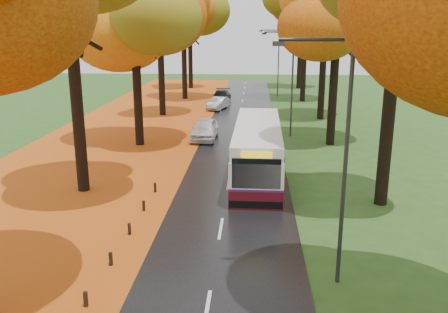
# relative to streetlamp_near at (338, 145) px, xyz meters

# --- Properties ---
(road) EXTENTS (6.50, 90.00, 0.04)m
(road) POSITION_rel_streetlamp_near_xyz_m (-3.95, 17.00, -4.69)
(road) COLOR black
(road) RESTS_ON ground
(centre_line) EXTENTS (0.12, 90.00, 0.01)m
(centre_line) POSITION_rel_streetlamp_near_xyz_m (-3.95, 17.00, -4.67)
(centre_line) COLOR silver
(centre_line) RESTS_ON road
(leaf_verge) EXTENTS (12.00, 90.00, 0.02)m
(leaf_verge) POSITION_rel_streetlamp_near_xyz_m (-12.95, 17.00, -4.70)
(leaf_verge) COLOR #96430D
(leaf_verge) RESTS_ON ground
(leaf_drift) EXTENTS (0.90, 90.00, 0.01)m
(leaf_drift) POSITION_rel_streetlamp_near_xyz_m (-7.00, 17.00, -4.67)
(leaf_drift) COLOR #CA5214
(leaf_drift) RESTS_ON road
(trees_left) EXTENTS (9.20, 74.00, 13.88)m
(trees_left) POSITION_rel_streetlamp_near_xyz_m (-11.13, 19.06, 4.82)
(trees_left) COLOR black
(trees_left) RESTS_ON ground
(trees_right) EXTENTS (9.30, 74.20, 13.96)m
(trees_right) POSITION_rel_streetlamp_near_xyz_m (3.24, 18.91, 4.98)
(trees_right) COLOR black
(trees_right) RESTS_ON ground
(streetlamp_near) EXTENTS (2.45, 0.18, 8.00)m
(streetlamp_near) POSITION_rel_streetlamp_near_xyz_m (0.00, 0.00, 0.00)
(streetlamp_near) COLOR #333538
(streetlamp_near) RESTS_ON ground
(streetlamp_mid) EXTENTS (2.45, 0.18, 8.00)m
(streetlamp_mid) POSITION_rel_streetlamp_near_xyz_m (0.00, 22.00, 0.00)
(streetlamp_mid) COLOR #333538
(streetlamp_mid) RESTS_ON ground
(streetlamp_far) EXTENTS (2.45, 0.18, 8.00)m
(streetlamp_far) POSITION_rel_streetlamp_near_xyz_m (0.00, 44.00, 0.00)
(streetlamp_far) COLOR #333538
(streetlamp_far) RESTS_ON ground
(bus) EXTENTS (2.73, 11.24, 2.95)m
(bus) POSITION_rel_streetlamp_near_xyz_m (-2.39, 11.67, -3.13)
(bus) COLOR #450A13
(bus) RESTS_ON road
(car_white) EXTENTS (1.94, 4.57, 1.54)m
(car_white) POSITION_rel_streetlamp_near_xyz_m (-6.30, 20.40, -3.90)
(car_white) COLOR white
(car_white) RESTS_ON road
(car_silver) EXTENTS (2.27, 3.97, 1.24)m
(car_silver) POSITION_rel_streetlamp_near_xyz_m (-6.30, 33.95, -4.05)
(car_silver) COLOR gray
(car_silver) RESTS_ON road
(car_dark) EXTENTS (2.10, 4.82, 1.38)m
(car_dark) POSITION_rel_streetlamp_near_xyz_m (-6.30, 38.46, -3.98)
(car_dark) COLOR black
(car_dark) RESTS_ON road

